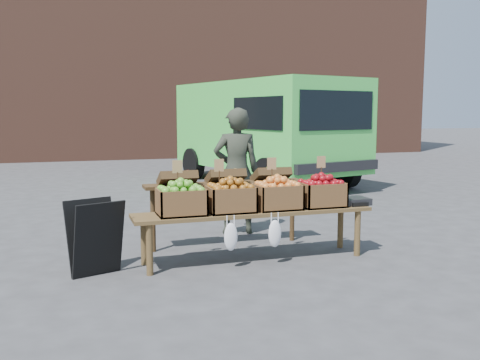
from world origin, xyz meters
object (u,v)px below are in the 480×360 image
object	(u,v)px
display_bench	(254,235)
crate_russet_pears	(230,199)
weighing_scale	(353,201)
delivery_van	(265,133)
back_table	(225,205)
crate_golden_apples	(181,202)
crate_green_apples	(321,194)
chalkboard_sign	(95,237)
crate_red_apples	(277,197)
vendor	(236,171)

from	to	relation	value
display_bench	crate_russet_pears	size ratio (longest dim) A/B	5.40
display_bench	weighing_scale	distance (m)	1.29
display_bench	crate_russet_pears	xyz separation A→B (m)	(-0.28, 0.00, 0.42)
display_bench	delivery_van	bearing A→B (deg)	68.17
back_table	crate_russet_pears	world-z (taller)	back_table
crate_golden_apples	crate_green_apples	xyz separation A→B (m)	(1.65, 0.00, 0.00)
display_bench	crate_golden_apples	world-z (taller)	crate_golden_apples
delivery_van	chalkboard_sign	world-z (taller)	delivery_van
crate_golden_apples	crate_red_apples	bearing A→B (deg)	0.00
vendor	crate_russet_pears	size ratio (longest dim) A/B	3.43
weighing_scale	display_bench	bearing A→B (deg)	180.00
vendor	chalkboard_sign	world-z (taller)	vendor
crate_green_apples	weighing_scale	size ratio (longest dim) A/B	1.47
weighing_scale	chalkboard_sign	bearing A→B (deg)	-179.77
back_table	crate_green_apples	world-z (taller)	back_table
crate_golden_apples	crate_russet_pears	distance (m)	0.55
delivery_van	chalkboard_sign	distance (m)	7.50
display_bench	crate_green_apples	bearing A→B (deg)	0.00
crate_russet_pears	crate_green_apples	bearing A→B (deg)	0.00
back_table	vendor	bearing A→B (deg)	61.33
chalkboard_sign	weighing_scale	bearing A→B (deg)	-20.62
chalkboard_sign	crate_green_apples	xyz separation A→B (m)	(2.55, 0.01, 0.32)
back_table	crate_golden_apples	bearing A→B (deg)	-134.51
crate_golden_apples	weighing_scale	bearing A→B (deg)	0.00
delivery_van	chalkboard_sign	size ratio (longest dim) A/B	6.67
back_table	crate_red_apples	xyz separation A→B (m)	(0.39, -0.72, 0.19)
vendor	back_table	world-z (taller)	vendor
delivery_van	crate_green_apples	xyz separation A→B (m)	(-1.64, -6.16, -0.46)
weighing_scale	crate_red_apples	bearing A→B (deg)	180.00
delivery_van	crate_red_apples	distance (m)	6.56
display_bench	crate_golden_apples	distance (m)	0.93
crate_red_apples	vendor	bearing A→B (deg)	91.84
crate_golden_apples	crate_red_apples	world-z (taller)	same
vendor	back_table	bearing A→B (deg)	74.39
crate_red_apples	weighing_scale	bearing A→B (deg)	0.00
chalkboard_sign	delivery_van	bearing A→B (deg)	34.99
weighing_scale	crate_golden_apples	bearing A→B (deg)	180.00
back_table	display_bench	bearing A→B (deg)	-80.75
crate_russet_pears	crate_red_apples	distance (m)	0.55
delivery_van	vendor	size ratio (longest dim) A/B	3.05
delivery_van	weighing_scale	size ratio (longest dim) A/B	15.39
crate_russet_pears	crate_red_apples	size ratio (longest dim) A/B	1.00
vendor	crate_red_apples	distance (m)	1.37
vendor	crate_russet_pears	world-z (taller)	vendor
vendor	weighing_scale	bearing A→B (deg)	139.95
delivery_van	crate_red_apples	world-z (taller)	delivery_van
delivery_van	back_table	size ratio (longest dim) A/B	2.49
crate_golden_apples	delivery_van	bearing A→B (deg)	61.87
crate_golden_apples	crate_russet_pears	world-z (taller)	same
crate_golden_apples	crate_red_apples	size ratio (longest dim) A/B	1.00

